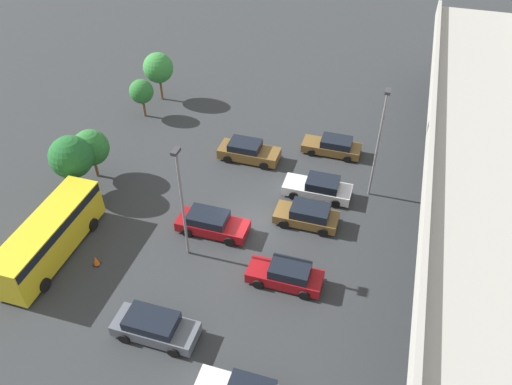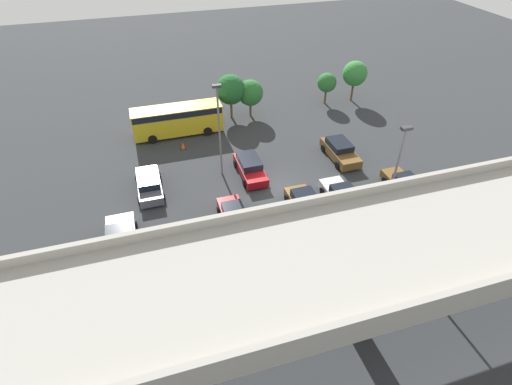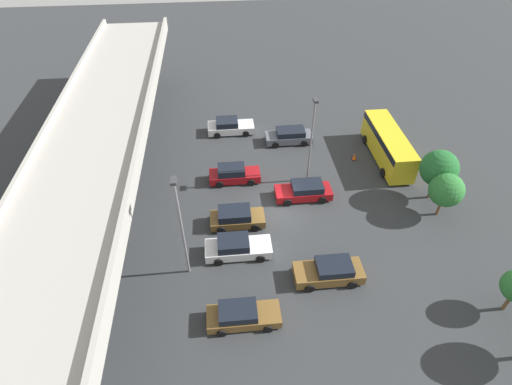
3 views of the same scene
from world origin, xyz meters
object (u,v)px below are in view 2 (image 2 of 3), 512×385
(parked_car_5, at_px, (235,217))
(lamp_post_mid_lot, at_px, (219,125))
(traffic_cone, at_px, (183,146))
(shuttle_bus, at_px, (177,118))
(tree_front_right, at_px, (250,93))
(tree_front_left, at_px, (355,74))
(parked_car_2, at_px, (343,198))
(parked_car_6, at_px, (149,184))
(tree_front_centre, at_px, (327,83))
(parked_car_3, at_px, (305,204))
(parked_car_7, at_px, (121,239))
(parked_car_0, at_px, (406,186))
(lamp_post_near_aisle, at_px, (394,176))
(tree_front_far_right, at_px, (231,90))
(parked_car_4, at_px, (250,167))
(parked_car_1, at_px, (340,151))

(parked_car_5, height_order, lamp_post_mid_lot, lamp_post_mid_lot)
(lamp_post_mid_lot, relative_size, traffic_cone, 11.61)
(shuttle_bus, bearing_deg, tree_front_right, -168.29)
(tree_front_left, bearing_deg, lamp_post_mid_lot, 29.79)
(parked_car_2, height_order, traffic_cone, parked_car_2)
(parked_car_6, xyz_separation_m, tree_front_centre, (-20.63, -10.97, 1.72))
(parked_car_3, relative_size, parked_car_7, 0.90)
(parked_car_2, distance_m, parked_car_3, 3.10)
(parked_car_0, distance_m, shuttle_bus, 22.13)
(shuttle_bus, bearing_deg, parked_car_7, 67.66)
(tree_front_centre, bearing_deg, lamp_post_near_aisle, 76.13)
(tree_front_far_right, xyz_separation_m, traffic_cone, (5.97, 4.86, -2.83))
(parked_car_2, xyz_separation_m, parked_car_7, (16.64, -0.29, -0.00))
(parked_car_3, bearing_deg, tree_front_right, -1.70)
(parked_car_4, relative_size, parked_car_6, 1.03)
(parked_car_2, bearing_deg, parked_car_3, 87.46)
(shuttle_bus, distance_m, tree_front_far_right, 6.36)
(parked_car_0, relative_size, parked_car_7, 0.98)
(parked_car_1, bearing_deg, traffic_cone, -113.03)
(parked_car_0, xyz_separation_m, tree_front_centre, (-0.78, -17.18, 1.79))
(parked_car_0, xyz_separation_m, traffic_cone, (16.25, -12.03, -0.34))
(parked_car_7, relative_size, lamp_post_mid_lot, 0.59)
(shuttle_bus, xyz_separation_m, tree_front_centre, (-16.97, -2.13, 0.76))
(parked_car_0, distance_m, parked_car_7, 22.24)
(tree_front_left, bearing_deg, shuttle_bus, 5.55)
(parked_car_3, xyz_separation_m, parked_car_7, (13.54, -0.15, -0.02))
(parked_car_0, distance_m, tree_front_centre, 17.29)
(parked_car_1, height_order, parked_car_5, parked_car_1)
(parked_car_6, relative_size, tree_front_left, 1.03)
(parked_car_0, bearing_deg, lamp_post_mid_lot, 63.21)
(tree_front_left, bearing_deg, lamp_post_near_aisle, 67.83)
(parked_car_3, relative_size, parked_car_6, 0.92)
(parked_car_6, distance_m, tree_front_far_right, 14.54)
(parked_car_1, bearing_deg, parked_car_5, -62.25)
(lamp_post_near_aisle, bearing_deg, tree_front_right, -79.10)
(shuttle_bus, relative_size, lamp_post_near_aisle, 1.02)
(parked_car_2, distance_m, tree_front_centre, 18.38)
(lamp_post_near_aisle, height_order, traffic_cone, lamp_post_near_aisle)
(parked_car_3, height_order, traffic_cone, parked_car_3)
(parked_car_0, distance_m, parked_car_6, 20.79)
(shuttle_bus, bearing_deg, parked_car_3, 116.70)
(parked_car_4, xyz_separation_m, tree_front_far_right, (-1.06, -10.75, 2.43))
(parked_car_5, relative_size, parked_car_6, 0.97)
(parked_car_1, xyz_separation_m, lamp_post_mid_lot, (10.90, -0.60, 4.01))
(shuttle_bus, relative_size, tree_front_right, 2.19)
(shuttle_bus, bearing_deg, parked_car_2, 125.17)
(tree_front_left, distance_m, traffic_cone, 21.09)
(parked_car_4, bearing_deg, traffic_cone, -140.15)
(parked_car_1, distance_m, parked_car_5, 12.94)
(parked_car_3, relative_size, lamp_post_mid_lot, 0.53)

